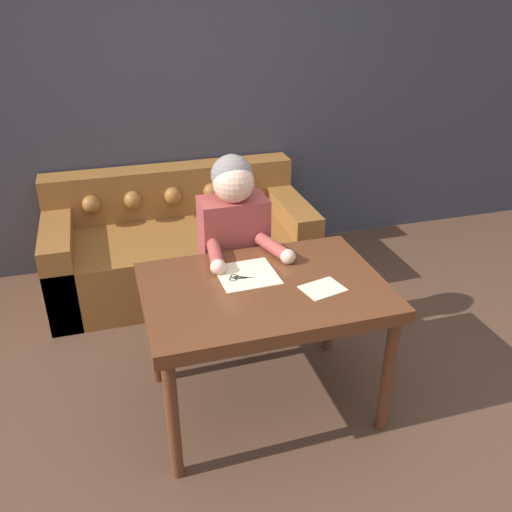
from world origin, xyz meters
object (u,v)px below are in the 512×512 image
object	(u,v)px
dining_table	(264,300)
couch	(180,245)
person	(234,254)
scissors	(242,278)

from	to	relation	value
dining_table	couch	xyz separation A→B (m)	(-0.20, 1.44, -0.37)
person	couch	bearing A→B (deg)	101.95
dining_table	person	size ratio (longest dim) A/B	0.96
scissors	person	bearing A→B (deg)	80.47
dining_table	person	world-z (taller)	person
person	scissors	distance (m)	0.46
person	scissors	xyz separation A→B (m)	(-0.07, -0.45, 0.10)
person	scissors	size ratio (longest dim) A/B	6.25
dining_table	scissors	bearing A→B (deg)	131.66
couch	person	xyz separation A→B (m)	(0.19, -0.90, 0.35)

